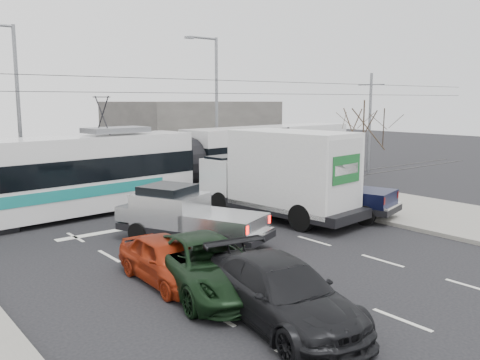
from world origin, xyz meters
TOP-DOWN VIEW (x-y plane):
  - ground at (0.00, 0.00)m, footprint 120.00×120.00m
  - sidewalk_right at (9.00, 0.00)m, footprint 6.00×60.00m
  - rails at (0.00, 10.00)m, footprint 60.00×1.60m
  - building_right at (12.00, 24.00)m, footprint 12.00×10.00m
  - bare_tree at (7.60, 2.50)m, footprint 2.40×2.40m
  - traffic_signal at (6.47, 6.50)m, footprint 0.44×0.44m
  - street_lamp_near at (7.31, 14.00)m, footprint 2.38×0.25m
  - street_lamp_far at (-4.19, 16.00)m, footprint 2.38×0.25m
  - catenary at (0.00, 10.00)m, footprint 60.00×0.20m
  - tram at (2.52, 10.10)m, footprint 26.00×4.99m
  - silver_pickup at (-2.12, 2.81)m, footprint 4.02×5.97m
  - box_truck at (3.24, 3.45)m, footprint 3.53×7.97m
  - navy_pickup at (5.40, 2.50)m, footprint 3.33×5.60m
  - green_car at (-4.19, -1.53)m, footprint 3.32×5.57m
  - red_car at (-4.71, -0.30)m, footprint 1.73×3.96m
  - dark_car at (-4.02, -4.32)m, footprint 2.94×5.36m

SIDE VIEW (x-z plane):
  - ground at x=0.00m, z-range 0.00..0.00m
  - rails at x=0.00m, z-range 0.00..0.03m
  - sidewalk_right at x=9.00m, z-range 0.00..0.15m
  - red_car at x=-4.71m, z-range 0.00..1.33m
  - green_car at x=-4.19m, z-range 0.00..1.45m
  - dark_car at x=-4.02m, z-range 0.00..1.47m
  - silver_pickup at x=-2.12m, z-range -0.01..2.06m
  - navy_pickup at x=5.40m, z-range -0.01..2.21m
  - tram at x=2.52m, z-range -0.77..4.51m
  - box_truck at x=3.24m, z-range -0.02..3.83m
  - building_right at x=12.00m, z-range 0.00..5.00m
  - traffic_signal at x=6.47m, z-range 0.94..4.54m
  - bare_tree at x=7.60m, z-range 1.29..6.29m
  - catenary at x=0.00m, z-range 0.38..7.38m
  - street_lamp_near at x=7.31m, z-range 0.61..9.61m
  - street_lamp_far at x=-4.19m, z-range 0.61..9.61m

